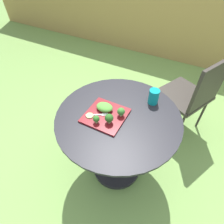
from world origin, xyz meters
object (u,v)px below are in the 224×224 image
object	(u,v)px
drinking_glass	(154,97)
fork	(99,115)
salad_plate	(106,115)
patio_chair	(194,93)

from	to	relation	value
drinking_glass	fork	xyz separation A→B (m)	(-0.28, -0.31, -0.03)
salad_plate	drinking_glass	xyz separation A→B (m)	(0.24, 0.29, 0.04)
patio_chair	drinking_glass	distance (m)	0.63
patio_chair	drinking_glass	bearing A→B (deg)	-116.10
patio_chair	salad_plate	xyz separation A→B (m)	(-0.50, -0.81, 0.20)
patio_chair	fork	bearing A→B (deg)	-122.72
drinking_glass	fork	world-z (taller)	drinking_glass
fork	patio_chair	bearing A→B (deg)	57.28
drinking_glass	fork	distance (m)	0.42
patio_chair	fork	world-z (taller)	patio_chair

